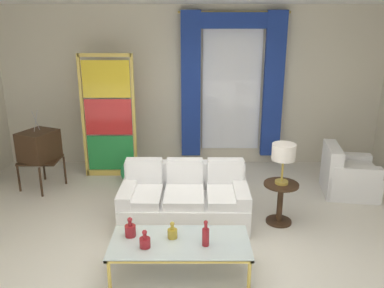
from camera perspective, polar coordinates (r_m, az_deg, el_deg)
The scene contains 15 objects.
ground_plane at distance 5.25m, azimuth 0.34°, elevation -14.06°, with size 16.00×16.00×0.00m, color silver.
wall_rear at distance 7.62m, azimuth 0.34°, elevation 8.20°, with size 8.00×0.12×3.00m, color beige.
curtained_window at distance 7.46m, azimuth 6.12°, elevation 9.76°, with size 2.00×0.17×2.70m.
couch_white_long at distance 5.65m, azimuth -0.83°, elevation -8.09°, with size 1.77×0.94×0.86m.
coffee_table at distance 4.51m, azimuth -1.52°, elevation -14.18°, with size 1.55×0.70×0.41m.
bottle_blue_decanter at distance 4.53m, azimuth -2.60°, elevation -12.62°, with size 0.11×0.11×0.20m.
bottle_crystal_tall at distance 4.37m, azimuth 2.22°, elevation -13.07°, with size 0.08×0.08×0.30m.
bottle_amber_squat at distance 4.39m, azimuth -6.57°, elevation -13.78°, with size 0.12×0.12×0.21m.
bottle_ruby_flask at distance 4.60m, azimuth -8.65°, elevation -12.09°, with size 0.12×0.12×0.23m.
vintage_tv at distance 7.00m, azimuth -20.96°, elevation -0.37°, with size 0.70×0.74×1.35m.
armchair_white at distance 6.96m, azimuth 21.62°, elevation -4.42°, with size 0.94×0.93×0.80m.
stained_glass_divider at distance 7.12m, azimuth -11.67°, elevation 3.51°, with size 0.95×0.05×2.20m.
peacock_figurine at distance 6.85m, azimuth -8.36°, elevation -4.27°, with size 0.44×0.60×0.50m.
round_side_table at distance 5.68m, azimuth 12.86°, elevation -7.82°, with size 0.48×0.48×0.59m.
table_lamp_brass at distance 5.43m, azimuth 13.34°, elevation -1.39°, with size 0.32×0.32×0.57m.
Camera 1 is at (-0.01, -4.46, 2.76)m, focal length 36.96 mm.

